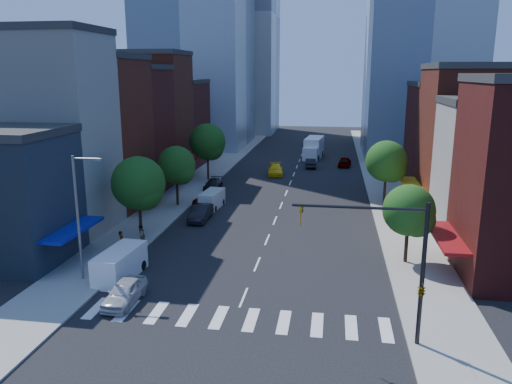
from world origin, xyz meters
TOP-DOWN VIEW (x-y plane):
  - ground at (0.00, 0.00)m, footprint 220.00×220.00m
  - sidewalk_left at (-12.50, 40.00)m, footprint 5.00×120.00m
  - sidewalk_right at (12.50, 40.00)m, footprint 5.00×120.00m
  - crosswalk at (0.00, -3.00)m, footprint 19.00×3.00m
  - bldg_left_1 at (-21.00, 12.00)m, footprint 12.00×8.00m
  - bldg_left_2 at (-21.00, 20.50)m, footprint 12.00×9.00m
  - bldg_left_3 at (-21.00, 29.00)m, footprint 12.00×8.00m
  - bldg_left_4 at (-21.00, 37.50)m, footprint 12.00×9.00m
  - bldg_left_5 at (-21.00, 47.00)m, footprint 12.00×10.00m
  - bldg_right_1 at (21.00, 15.00)m, footprint 12.00×8.00m
  - bldg_right_2 at (21.00, 24.00)m, footprint 12.00×10.00m
  - bldg_right_3 at (21.00, 34.00)m, footprint 12.00×10.00m
  - tower_far_w at (-18.00, 95.00)m, footprint 18.00×18.00m
  - traffic_signal at (9.94, -4.50)m, footprint 7.24×2.24m
  - streetlight at (-11.81, 1.00)m, footprint 2.25×0.25m
  - tree_left_near at (-11.35, 10.92)m, footprint 4.80×4.80m
  - tree_left_mid at (-11.35, 21.92)m, footprint 4.20×4.20m
  - tree_left_far at (-11.35, 35.92)m, footprint 5.00×5.00m
  - tree_right_near at (11.65, 7.92)m, footprint 4.00×4.00m
  - tree_right_far at (11.65, 25.92)m, footprint 4.60×4.60m
  - parked_car_front at (-7.50, -2.00)m, footprint 1.85×4.44m
  - parked_car_second at (-7.50, 17.03)m, footprint 1.74×4.78m
  - parked_car_third at (-8.13, 22.85)m, footprint 3.06×5.58m
  - parked_car_rear at (-9.50, 30.64)m, footprint 1.87×4.51m
  - cargo_van_near at (-9.51, 1.78)m, footprint 2.38×5.17m
  - cargo_van_far at (-7.51, 21.80)m, footprint 2.08×4.54m
  - taxi at (-2.66, 41.16)m, footprint 2.74×5.44m
  - traffic_car_oncoming at (2.18, 47.73)m, footprint 1.90×4.56m
  - traffic_car_far at (7.52, 49.53)m, footprint 2.34×4.72m
  - box_truck at (2.21, 57.03)m, footprint 3.45×8.99m
  - pedestrian_near at (-11.44, 6.66)m, footprint 0.50×0.70m
  - pedestrian_far at (-10.50, 8.45)m, footprint 0.90×1.02m

SIDE VIEW (x-z plane):
  - ground at x=0.00m, z-range 0.00..0.00m
  - crosswalk at x=0.00m, z-range 0.00..0.01m
  - sidewalk_left at x=-12.50m, z-range 0.00..0.15m
  - sidewalk_right at x=12.50m, z-range 0.00..0.15m
  - parked_car_rear at x=-9.50m, z-range 0.00..1.30m
  - traffic_car_oncoming at x=2.18m, z-range 0.00..1.47m
  - parked_car_third at x=-8.13m, z-range 0.00..1.48m
  - parked_car_front at x=-7.50m, z-range 0.00..1.50m
  - taxi at x=-2.66m, z-range 0.00..1.52m
  - traffic_car_far at x=7.52m, z-range 0.00..1.55m
  - parked_car_second at x=-7.50m, z-range 0.00..1.56m
  - cargo_van_far at x=-7.51m, z-range -0.01..1.87m
  - pedestrian_far at x=-10.50m, z-range 0.15..1.93m
  - pedestrian_near at x=-11.44m, z-range 0.15..1.95m
  - cargo_van_near at x=-9.51m, z-range -0.01..2.14m
  - box_truck at x=2.21m, z-range -0.10..3.44m
  - traffic_signal at x=9.94m, z-range 0.16..8.16m
  - tree_right_near at x=11.65m, z-range 1.09..7.29m
  - tree_left_mid at x=-11.35m, z-range 1.20..7.85m
  - tree_right_far at x=11.65m, z-range 1.26..8.46m
  - tree_left_near at x=-11.35m, z-range 1.22..8.52m
  - tree_left_far at x=-11.35m, z-range 1.33..9.08m
  - streetlight at x=-11.81m, z-range 0.78..9.78m
  - bldg_right_1 at x=21.00m, z-range 0.00..12.00m
  - bldg_left_5 at x=-21.00m, z-range 0.00..13.00m
  - bldg_right_3 at x=21.00m, z-range 0.00..13.00m
  - bldg_left_3 at x=-21.00m, z-range 0.00..15.00m
  - bldg_right_2 at x=21.00m, z-range 0.00..15.00m
  - bldg_left_2 at x=-21.00m, z-range 0.00..16.00m
  - bldg_left_4 at x=-21.00m, z-range 0.00..17.00m
  - bldg_left_1 at x=-21.00m, z-range 0.00..18.00m
  - tower_far_w at x=-18.00m, z-range 0.00..56.00m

